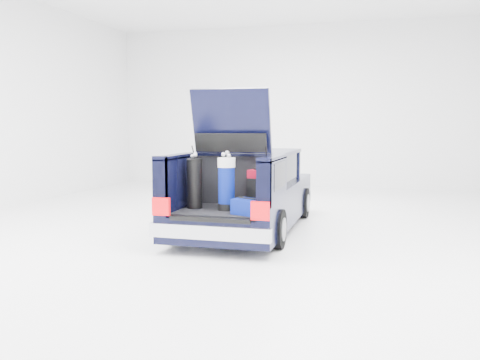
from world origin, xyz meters
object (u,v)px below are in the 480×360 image
(black_golf_bag, at_px, (195,183))
(blue_golf_bag, at_px, (226,183))
(red_suitcase, at_px, (261,189))
(blue_duffel, at_px, (249,207))
(car, at_px, (249,192))

(black_golf_bag, relative_size, blue_golf_bag, 0.95)
(red_suitcase, xyz_separation_m, blue_duffel, (0.00, -0.73, -0.18))
(black_golf_bag, relative_size, blue_duffel, 1.56)
(black_golf_bag, bearing_deg, blue_golf_bag, -21.33)
(blue_duffel, bearing_deg, red_suitcase, 113.97)
(black_golf_bag, distance_m, blue_golf_bag, 0.54)
(blue_duffel, bearing_deg, black_golf_bag, -175.66)
(blue_golf_bag, bearing_deg, red_suitcase, 37.70)
(blue_duffel, bearing_deg, blue_golf_bag, 169.32)
(car, height_order, black_golf_bag, car)
(red_suitcase, xyz_separation_m, blue_golf_bag, (-0.44, -0.43, 0.12))
(red_suitcase, bearing_deg, car, 124.26)
(car, bearing_deg, red_suitcase, -67.28)
(red_suitcase, distance_m, blue_golf_bag, 0.62)
(black_golf_bag, bearing_deg, car, 56.72)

